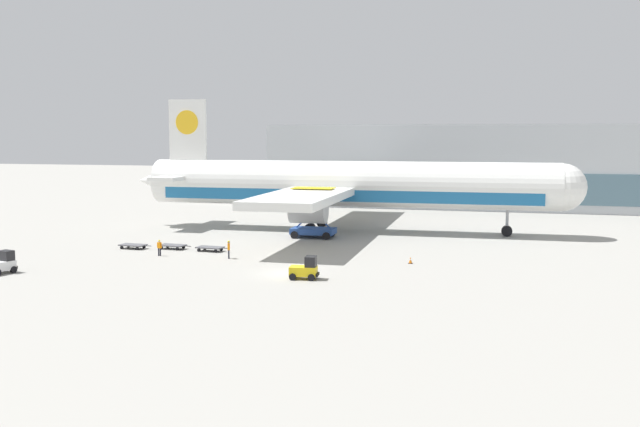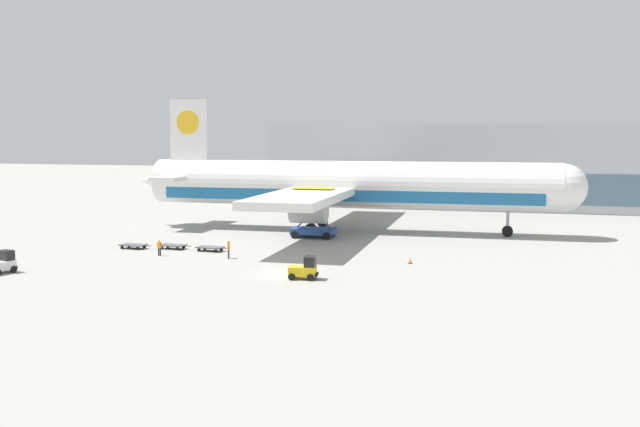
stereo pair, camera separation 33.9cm
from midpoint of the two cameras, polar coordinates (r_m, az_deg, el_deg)
ground_plane at (r=63.68m, az=-2.73°, el=-4.83°), size 400.00×400.00×0.00m
terminal_building at (r=125.98m, az=17.05°, el=3.62°), size 90.00×18.20×14.00m
airplane_main at (r=90.99m, az=1.91°, el=2.24°), size 58.08×48.19×17.00m
scissor_lift_loader at (r=85.53m, az=-0.39°, el=-0.44°), size 5.27×3.48×6.01m
baggage_tug_foreground at (r=61.09m, az=-1.08°, el=-4.46°), size 2.60×1.89×2.00m
baggage_tug_mid at (r=69.72m, az=-23.96°, el=-3.67°), size 2.14×2.72×2.00m
baggage_dolly_lead at (r=79.94m, az=-14.59°, el=-2.46°), size 3.75×1.71×0.48m
baggage_dolly_second at (r=78.74m, az=-11.58°, el=-2.52°), size 3.75×1.71×0.48m
baggage_dolly_third at (r=76.52m, az=-8.65°, el=-2.71°), size 3.75×1.71×0.48m
ground_crew_near at (r=71.66m, az=-7.19°, el=-2.74°), size 0.35×0.52×1.83m
ground_crew_far at (r=74.53m, az=-12.60°, el=-2.58°), size 0.57×0.27×1.67m
traffic_cone_near at (r=69.04m, az=7.36°, el=-3.73°), size 0.40×0.40×0.65m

